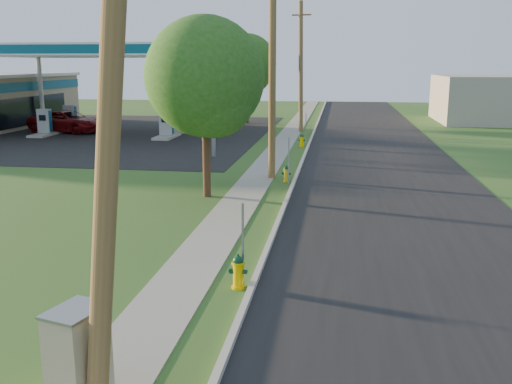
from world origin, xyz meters
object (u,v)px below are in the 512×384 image
Objects in this scene: utility_cabinet at (78,356)px; price_pylon at (212,57)px; utility_pole_far at (301,67)px; fuel_pump_sw at (71,120)px; hydrant_mid at (286,174)px; utility_pole_near at (110,87)px; utility_pole_mid at (272,66)px; fuel_pump_ne at (166,128)px; hydrant_far at (302,140)px; car_red at (68,122)px; tree_verge at (207,82)px; fuel_pump_se at (182,122)px; fuel_pump_nw at (45,126)px; tree_lot at (248,66)px; hydrant_near at (238,272)px.

price_pylon is at bearing 97.46° from utility_cabinet.
utility_pole_far is at bearing 88.63° from utility_cabinet.
fuel_pump_sw is 25.74m from hydrant_mid.
utility_pole_near is 6.23× the size of utility_cabinet.
utility_pole_mid is at bearing -90.00° from utility_pole_far.
hydrant_far is (9.58, -2.89, -0.32)m from fuel_pump_ne.
utility_pole_near is at bearing -16.82° from utility_cabinet.
fuel_pump_ne is 4.26× the size of hydrant_mid.
car_red is at bearing 166.15° from fuel_pump_ne.
hydrant_mid is (2.72, 3.24, -4.05)m from tree_verge.
utility_cabinet is at bearing -82.54° from price_pylon.
utility_pole_far is 2.97× the size of fuel_pump_sw.
utility_pole_far is 1.39× the size of price_pylon.
fuel_pump_se is 3.94× the size of hydrant_far.
utility_pole_far reaches higher than fuel_pump_ne.
fuel_pump_nw and fuel_pump_sw have the same top height.
tree_lot reaches higher than hydrant_mid.
car_red is (-17.83, 4.92, 0.42)m from hydrant_far.
utility_pole_near reaches higher than hydrant_mid.
hydrant_mid is at bearing 84.64° from utility_cabinet.
fuel_pump_se is at bearing 113.50° from price_pylon.
price_pylon is at bearing -28.18° from fuel_pump_nw.
tree_verge is at bearing 107.03° from hydrant_near.
fuel_pump_sw reaches higher than hydrant_near.
tree_verge is (15.92, -16.99, 3.70)m from fuel_pump_nw.
hydrant_mid is 17.07m from utility_cabinet.
utility_pole_far reaches higher than tree_verge.
fuel_pump_nw is 9.00m from fuel_pump_ne.
tree_lot is at bearing 92.98° from price_pylon.
hydrant_near is 0.54× the size of utility_cabinet.
utility_pole_mid is 11.82× the size of hydrant_near.
tree_verge reaches higher than fuel_pump_se.
hydrant_mid is at bearing -36.42° from fuel_pump_nw.
hydrant_near is (0.76, -12.95, -4.55)m from utility_pole_mid.
fuel_pump_nw is 3.86× the size of hydrant_near.
hydrant_near is at bearing -69.58° from fuel_pump_ne.
utility_pole_mid reaches higher than utility_pole_near.
tree_lot is 9.27× the size of hydrant_far.
tree_lot is (-2.85, 27.47, 0.43)m from tree_verge.
utility_pole_mid reaches higher than hydrant_near.
fuel_pump_se is 4.26× the size of hydrant_mid.
fuel_pump_ne is 31.78m from utility_cabinet.
hydrant_near is at bearing -72.12° from fuel_pump_se.
fuel_pump_nw is at bearing -164.39° from utility_pole_far.
car_red is (-17.15, 15.03, -4.14)m from utility_pole_mid.
car_red reaches higher than hydrant_mid.
utility_pole_far is at bearing 91.41° from hydrant_near.
fuel_pump_nw reaches higher than car_red.
utility_pole_far is 2.97× the size of fuel_pump_se.
utility_pole_mid reaches higher than fuel_pump_sw.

